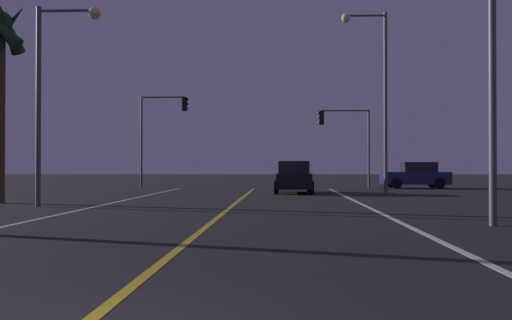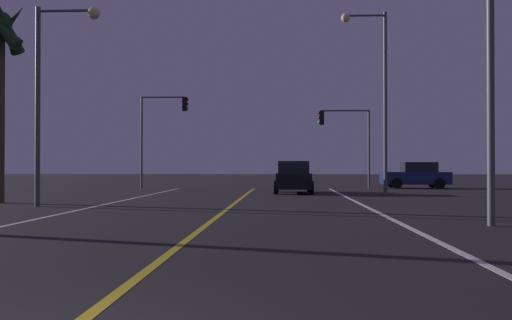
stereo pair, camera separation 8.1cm
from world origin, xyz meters
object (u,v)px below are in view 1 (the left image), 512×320
Objects in this scene: car_crossing_side at (416,176)px; traffic_light_near_right at (343,130)px; street_lamp_right_near at (472,1)px; street_lamp_right_far at (376,81)px; street_lamp_left_mid at (54,77)px; traffic_light_near_left at (163,121)px; palm_tree_left_mid at (1,42)px; car_ahead_far at (293,178)px.

car_crossing_side is 5.65m from traffic_light_near_right.
traffic_light_near_right is 23.17m from street_lamp_right_near.
street_lamp_right_far is (0.64, -8.87, 1.82)m from traffic_light_near_right.
street_lamp_left_mid is at bearing 54.94° from traffic_light_near_right.
traffic_light_near_left is 0.67× the size of street_lamp_right_far.
street_lamp_right_near reaches higher than street_lamp_left_mid.
palm_tree_left_mid is (-15.53, 7.84, 0.87)m from street_lamp_right_near.
street_lamp_right_near is 1.08× the size of palm_tree_left_mid.
palm_tree_left_mid reaches higher than traffic_light_near_left.
street_lamp_right_far is at bearing 66.75° from car_crossing_side.
traffic_light_near_left reaches higher than car_ahead_far.
car_crossing_side is 0.50× the size of street_lamp_right_near.
street_lamp_right_near reaches higher than car_ahead_far.
car_crossing_side is 11.48m from street_lamp_right_far.
street_lamp_left_mid is 0.79× the size of street_lamp_right_far.
street_lamp_left_mid is at bearing -91.10° from traffic_light_near_left.
street_lamp_left_mid reaches higher than traffic_light_near_right.
traffic_light_near_left reaches higher than traffic_light_near_right.
car_ahead_far is 0.61× the size of street_lamp_left_mid.
street_lamp_right_far is at bearing -121.26° from car_ahead_far.
palm_tree_left_mid is at bearing 22.38° from street_lamp_right_far.
street_lamp_right_near is 14.01m from street_lamp_left_mid.
street_lamp_right_far reaches higher than traffic_light_near_right.
street_lamp_right_near reaches higher than traffic_light_near_right.
street_lamp_right_far reaches higher than traffic_light_near_left.
street_lamp_right_near reaches higher than car_crossing_side.
street_lamp_right_far reaches higher than street_lamp_left_mid.
traffic_light_near_left is at bearing -35.71° from street_lamp_right_far.
car_ahead_far is at bearing -31.26° from street_lamp_right_far.
traffic_light_near_right is 9.07m from street_lamp_right_far.
street_lamp_right_near is (0.62, -23.10, 1.63)m from traffic_light_near_right.
car_ahead_far is 0.72× the size of traffic_light_near_left.
traffic_light_near_left is at bearing 52.33° from car_ahead_far.
palm_tree_left_mid is (-2.88, 1.86, 1.69)m from street_lamp_left_mid.
street_lamp_right_far is at bearing -35.71° from traffic_light_near_left.
street_lamp_right_near is at bearing 80.15° from car_crossing_side.
street_lamp_right_far is 16.82m from palm_tree_left_mid.
palm_tree_left_mid is at bearing 147.11° from street_lamp_left_mid.
street_lamp_right_far is at bearing 94.13° from traffic_light_near_right.
traffic_light_near_right is at bearing -85.87° from street_lamp_right_far.
traffic_light_near_left is 17.13m from street_lamp_left_mid.
car_crossing_side is at bearing -48.47° from car_ahead_far.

